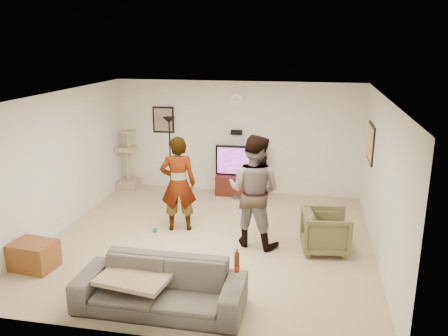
% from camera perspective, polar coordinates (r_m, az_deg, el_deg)
% --- Properties ---
extents(floor, '(5.50, 5.50, 0.02)m').
position_cam_1_polar(floor, '(8.06, -1.74, -9.04)').
color(floor, tan).
rests_on(floor, ground).
extents(ceiling, '(5.50, 5.50, 0.02)m').
position_cam_1_polar(ceiling, '(7.36, -1.91, 9.06)').
color(ceiling, white).
rests_on(ceiling, wall_back).
extents(wall_back, '(5.50, 0.04, 2.50)m').
position_cam_1_polar(wall_back, '(10.23, 1.61, 3.81)').
color(wall_back, white).
rests_on(wall_back, floor).
extents(wall_front, '(5.50, 0.04, 2.50)m').
position_cam_1_polar(wall_front, '(5.13, -8.74, -8.83)').
color(wall_front, white).
rests_on(wall_front, floor).
extents(wall_left, '(0.04, 5.50, 2.50)m').
position_cam_1_polar(wall_left, '(8.64, -19.91, 0.60)').
color(wall_left, white).
rests_on(wall_left, floor).
extents(wall_right, '(0.04, 5.50, 2.50)m').
position_cam_1_polar(wall_right, '(7.52, 19.08, -1.51)').
color(wall_right, white).
rests_on(wall_right, floor).
extents(wall_clock, '(0.26, 0.04, 0.26)m').
position_cam_1_polar(wall_clock, '(10.06, 1.62, 8.52)').
color(wall_clock, white).
rests_on(wall_clock, wall_back).
extents(wall_speaker, '(0.25, 0.10, 0.10)m').
position_cam_1_polar(wall_speaker, '(10.15, 1.56, 4.46)').
color(wall_speaker, black).
rests_on(wall_speaker, wall_back).
extents(picture_back, '(0.42, 0.03, 0.52)m').
position_cam_1_polar(picture_back, '(10.56, -7.58, 5.99)').
color(picture_back, gray).
rests_on(picture_back, wall_back).
extents(picture_right, '(0.03, 0.78, 0.62)m').
position_cam_1_polar(picture_right, '(8.99, 17.80, 3.01)').
color(picture_right, '#FFA556').
rests_on(picture_right, wall_right).
extents(tv_stand, '(1.08, 0.45, 0.45)m').
position_cam_1_polar(tv_stand, '(10.24, 2.08, -2.11)').
color(tv_stand, '#3D150E').
rests_on(tv_stand, floor).
extents(console_box, '(0.40, 0.30, 0.07)m').
position_cam_1_polar(console_box, '(9.92, 2.24, -3.88)').
color(console_box, silver).
rests_on(console_box, floor).
extents(tv, '(1.12, 0.08, 0.67)m').
position_cam_1_polar(tv, '(10.09, 2.12, 0.91)').
color(tv, black).
rests_on(tv, tv_stand).
extents(tv_screen, '(1.03, 0.01, 0.59)m').
position_cam_1_polar(tv_screen, '(10.04, 2.08, 0.85)').
color(tv_screen, '#7243EF').
rests_on(tv_screen, tv).
extents(floor_lamp, '(0.32, 0.32, 1.76)m').
position_cam_1_polar(floor_lamp, '(10.05, -6.73, 1.31)').
color(floor_lamp, black).
rests_on(floor_lamp, floor).
extents(cat_tree, '(0.46, 0.46, 1.40)m').
position_cam_1_polar(cat_tree, '(10.79, -12.00, 1.09)').
color(cat_tree, tan).
rests_on(cat_tree, floor).
extents(person_left, '(0.72, 0.56, 1.74)m').
position_cam_1_polar(person_left, '(8.22, -5.73, -1.99)').
color(person_left, '#95929C').
rests_on(person_left, floor).
extents(person_right, '(1.08, 0.94, 1.90)m').
position_cam_1_polar(person_right, '(7.59, 3.75, -2.87)').
color(person_right, '#3E4495').
rests_on(person_right, floor).
extents(sofa, '(2.17, 0.85, 0.63)m').
position_cam_1_polar(sofa, '(6.10, -7.97, -14.43)').
color(sofa, '#565349').
rests_on(sofa, floor).
extents(throw_blanket, '(0.99, 0.83, 0.06)m').
position_cam_1_polar(throw_blanket, '(6.15, -10.93, -13.13)').
color(throw_blanket, tan).
rests_on(throw_blanket, sofa).
extents(beer_bottle, '(0.06, 0.06, 0.25)m').
position_cam_1_polar(beer_bottle, '(5.67, 1.62, -11.69)').
color(beer_bottle, '#501F0B').
rests_on(beer_bottle, sofa).
extents(armchair, '(0.84, 0.82, 0.69)m').
position_cam_1_polar(armchair, '(7.71, 12.55, -7.74)').
color(armchair, brown).
rests_on(armchair, floor).
extents(side_table, '(0.69, 0.54, 0.43)m').
position_cam_1_polar(side_table, '(7.62, -22.62, -10.02)').
color(side_table, brown).
rests_on(side_table, floor).
extents(toy_ball, '(0.08, 0.08, 0.08)m').
position_cam_1_polar(toy_ball, '(8.44, -8.61, -7.64)').
color(toy_ball, '#038286').
rests_on(toy_ball, floor).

